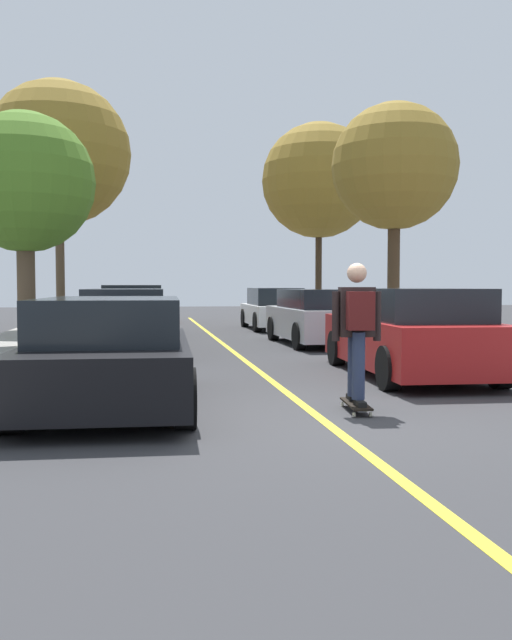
{
  "coord_description": "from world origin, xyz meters",
  "views": [
    {
      "loc": [
        -1.91,
        -7.48,
        1.49
      ],
      "look_at": [
        0.16,
        5.37,
        0.82
      ],
      "focal_mm": 38.41,
      "sensor_mm": 36.0,
      "label": 1
    }
  ],
  "objects_px": {
    "parked_car_right_nearest": "(409,332)",
    "street_tree_left_near": "(59,153)",
    "parked_car_left_near": "(126,323)",
    "parked_car_left_far": "(132,311)",
    "street_tree_right_nearest": "(395,167)",
    "skateboard": "(356,404)",
    "parked_car_left_nearest": "(111,352)",
    "parked_car_left_farthest": "(136,306)",
    "street_tree_right_near": "(319,181)",
    "parked_car_right_near": "(319,317)",
    "skateboarder": "(357,324)",
    "parked_car_right_far": "(274,309)",
    "street_tree_left_nearest": "(24,184)",
    "fire_hydrant": "(44,338)"
  },
  "relations": [
    {
      "from": "parked_car_right_far",
      "to": "street_tree_left_near",
      "type": "distance_m",
      "value": 8.44
    },
    {
      "from": "parked_car_left_near",
      "to": "parked_car_right_nearest",
      "type": "bearing_deg",
      "value": -40.89
    },
    {
      "from": "parked_car_left_nearest",
      "to": "skateboarder",
      "type": "relative_size",
      "value": 2.66
    },
    {
      "from": "parked_car_left_near",
      "to": "skateboard",
      "type": "height_order",
      "value": "parked_car_left_near"
    },
    {
      "from": "skateboard",
      "to": "parked_car_left_near",
      "type": "bearing_deg",
      "value": 112.29
    },
    {
      "from": "parked_car_left_nearest",
      "to": "fire_hydrant",
      "type": "height_order",
      "value": "parked_car_left_nearest"
    },
    {
      "from": "parked_car_left_farthest",
      "to": "street_tree_right_near",
      "type": "distance_m",
      "value": 8.67
    },
    {
      "from": "parked_car_left_near",
      "to": "parked_car_left_far",
      "type": "distance_m",
      "value": 5.79
    },
    {
      "from": "street_tree_left_nearest",
      "to": "street_tree_right_near",
      "type": "distance_m",
      "value": 13.19
    },
    {
      "from": "parked_car_right_near",
      "to": "skateboarder",
      "type": "bearing_deg",
      "value": -101.54
    },
    {
      "from": "parked_car_left_nearest",
      "to": "street_tree_left_nearest",
      "type": "bearing_deg",
      "value": 106.84
    },
    {
      "from": "parked_car_right_far",
      "to": "skateboard",
      "type": "height_order",
      "value": "parked_car_right_far"
    },
    {
      "from": "street_tree_left_near",
      "to": "parked_car_left_nearest",
      "type": "bearing_deg",
      "value": -80.67
    },
    {
      "from": "parked_car_left_farthest",
      "to": "street_tree_right_near",
      "type": "relative_size",
      "value": 0.58
    },
    {
      "from": "street_tree_right_near",
      "to": "skateboarder",
      "type": "height_order",
      "value": "street_tree_right_near"
    },
    {
      "from": "parked_car_right_far",
      "to": "street_tree_left_nearest",
      "type": "bearing_deg",
      "value": -135.2
    },
    {
      "from": "street_tree_left_nearest",
      "to": "street_tree_right_near",
      "type": "height_order",
      "value": "street_tree_right_near"
    },
    {
      "from": "parked_car_right_near",
      "to": "street_tree_left_nearest",
      "type": "relative_size",
      "value": 0.83
    },
    {
      "from": "parked_car_left_nearest",
      "to": "parked_car_right_far",
      "type": "height_order",
      "value": "parked_car_right_far"
    },
    {
      "from": "street_tree_right_near",
      "to": "street_tree_right_nearest",
      "type": "bearing_deg",
      "value": -90.0
    },
    {
      "from": "parked_car_right_nearest",
      "to": "street_tree_left_nearest",
      "type": "height_order",
      "value": "street_tree_left_nearest"
    },
    {
      "from": "street_tree_right_near",
      "to": "fire_hydrant",
      "type": "relative_size",
      "value": 10.61
    },
    {
      "from": "street_tree_left_near",
      "to": "skateboard",
      "type": "height_order",
      "value": "street_tree_left_near"
    },
    {
      "from": "parked_car_left_nearest",
      "to": "parked_car_right_far",
      "type": "bearing_deg",
      "value": 71.65
    },
    {
      "from": "parked_car_right_nearest",
      "to": "street_tree_right_near",
      "type": "bearing_deg",
      "value": 81.43
    },
    {
      "from": "parked_car_left_far",
      "to": "skateboarder",
      "type": "bearing_deg",
      "value": -77.42
    },
    {
      "from": "parked_car_left_far",
      "to": "fire_hydrant",
      "type": "relative_size",
      "value": 6.48
    },
    {
      "from": "street_tree_left_nearest",
      "to": "skateboarder",
      "type": "xyz_separation_m",
      "value": [
        5.05,
        -8.12,
        -2.69
      ]
    },
    {
      "from": "parked_car_left_far",
      "to": "skateboarder",
      "type": "distance_m",
      "value": 13.11
    },
    {
      "from": "parked_car_left_near",
      "to": "parked_car_right_near",
      "type": "relative_size",
      "value": 1.05
    },
    {
      "from": "street_tree_right_near",
      "to": "parked_car_right_near",
      "type": "bearing_deg",
      "value": -104.29
    },
    {
      "from": "parked_car_right_nearest",
      "to": "street_tree_left_near",
      "type": "relative_size",
      "value": 0.6
    },
    {
      "from": "parked_car_left_nearest",
      "to": "fire_hydrant",
      "type": "relative_size",
      "value": 6.24
    },
    {
      "from": "street_tree_right_nearest",
      "to": "skateboard",
      "type": "relative_size",
      "value": 7.12
    },
    {
      "from": "parked_car_right_far",
      "to": "parked_car_right_nearest",
      "type": "bearing_deg",
      "value": -90.01
    },
    {
      "from": "parked_car_right_near",
      "to": "street_tree_right_nearest",
      "type": "relative_size",
      "value": 0.7
    },
    {
      "from": "parked_car_left_nearest",
      "to": "parked_car_right_far",
      "type": "xyz_separation_m",
      "value": [
        4.67,
        14.09,
        0.01
      ]
    },
    {
      "from": "parked_car_right_far",
      "to": "parked_car_left_near",
      "type": "bearing_deg",
      "value": -120.49
    },
    {
      "from": "street_tree_right_nearest",
      "to": "parked_car_left_far",
      "type": "bearing_deg",
      "value": 155.03
    },
    {
      "from": "parked_car_left_nearest",
      "to": "parked_car_left_farthest",
      "type": "bearing_deg",
      "value": 90.0
    },
    {
      "from": "street_tree_right_nearest",
      "to": "fire_hydrant",
      "type": "relative_size",
      "value": 8.71
    },
    {
      "from": "parked_car_left_near",
      "to": "street_tree_left_nearest",
      "type": "relative_size",
      "value": 0.87
    },
    {
      "from": "parked_car_left_far",
      "to": "street_tree_left_near",
      "type": "bearing_deg",
      "value": 146.55
    },
    {
      "from": "fire_hydrant",
      "to": "parked_car_left_farthest",
      "type": "bearing_deg",
      "value": 83.94
    },
    {
      "from": "street_tree_left_near",
      "to": "parked_car_right_far",
      "type": "bearing_deg",
      "value": 5.82
    },
    {
      "from": "street_tree_right_nearest",
      "to": "skateboarder",
      "type": "bearing_deg",
      "value": -112.73
    },
    {
      "from": "skateboarder",
      "to": "street_tree_right_near",
      "type": "bearing_deg",
      "value": 77.1
    },
    {
      "from": "parked_car_right_far",
      "to": "street_tree_right_nearest",
      "type": "bearing_deg",
      "value": -67.67
    },
    {
      "from": "parked_car_right_far",
      "to": "fire_hydrant",
      "type": "bearing_deg",
      "value": -123.9
    },
    {
      "from": "skateboarder",
      "to": "parked_car_left_near",
      "type": "bearing_deg",
      "value": 112.16
    }
  ]
}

